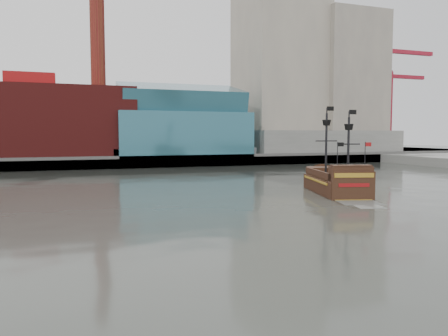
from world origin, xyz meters
name	(u,v)px	position (x,y,z in m)	size (l,w,h in m)	color
ground	(278,229)	(0.00, 0.00, 0.00)	(400.00, 400.00, 0.00)	#2D2F2A
promenade_far	(126,156)	(0.00, 92.00, 1.00)	(220.00, 60.00, 2.00)	slate
seawall	(143,162)	(0.00, 62.50, 1.30)	(220.00, 1.00, 2.60)	#4C4C49
skyline	(149,66)	(5.21, 84.56, 24.55)	(149.00, 45.00, 62.00)	#80654C
crane_a	(388,95)	(78.63, 82.00, 19.11)	(22.50, 4.00, 32.25)	slate
crane_b	(391,109)	(88.23, 92.00, 15.57)	(19.10, 4.00, 26.25)	slate
pirate_ship	(336,185)	(15.65, 15.73, 1.02)	(8.27, 15.71, 11.27)	black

